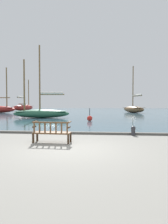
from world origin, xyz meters
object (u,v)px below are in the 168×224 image
park_bench (52,132)px  channel_buoy (90,118)px  sailboat_centre_channel (41,112)px  mooring_bollard (133,130)px  sailboat_far_starboard (24,107)px  sailboat_outer_starboard (133,109)px

park_bench → channel_buoy: bearing=85.3°
sailboat_centre_channel → mooring_bollard: bearing=-53.5°
park_bench → sailboat_far_starboard: size_ratio=0.17×
park_bench → sailboat_far_starboard: bearing=114.2°
sailboat_far_starboard → channel_buoy: sailboat_far_starboard is taller
sailboat_outer_starboard → sailboat_centre_channel: 21.64m
sailboat_outer_starboard → mooring_bollard: sailboat_outer_starboard is taller
park_bench → channel_buoy: 10.58m
sailboat_outer_starboard → park_bench: bearing=-104.1°
channel_buoy → mooring_bollard: bearing=-70.3°
sailboat_centre_channel → channel_buoy: sailboat_centre_channel is taller
park_bench → sailboat_far_starboard: sailboat_far_starboard is taller
sailboat_far_starboard → mooring_bollard: bearing=-59.9°
park_bench → sailboat_outer_starboard: (7.94, 31.67, 0.37)m
sailboat_outer_starboard → sailboat_far_starboard: bearing=162.8°
sailboat_outer_starboard → mooring_bollard: 29.56m
park_bench → sailboat_outer_starboard: bearing=75.9°
channel_buoy → sailboat_centre_channel: bearing=147.1°
sailboat_far_starboard → mooring_bollard: 43.04m
sailboat_outer_starboard → channel_buoy: sailboat_outer_starboard is taller
sailboat_outer_starboard → channel_buoy: size_ratio=7.56×
sailboat_outer_starboard → sailboat_centre_channel: sailboat_outer_starboard is taller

